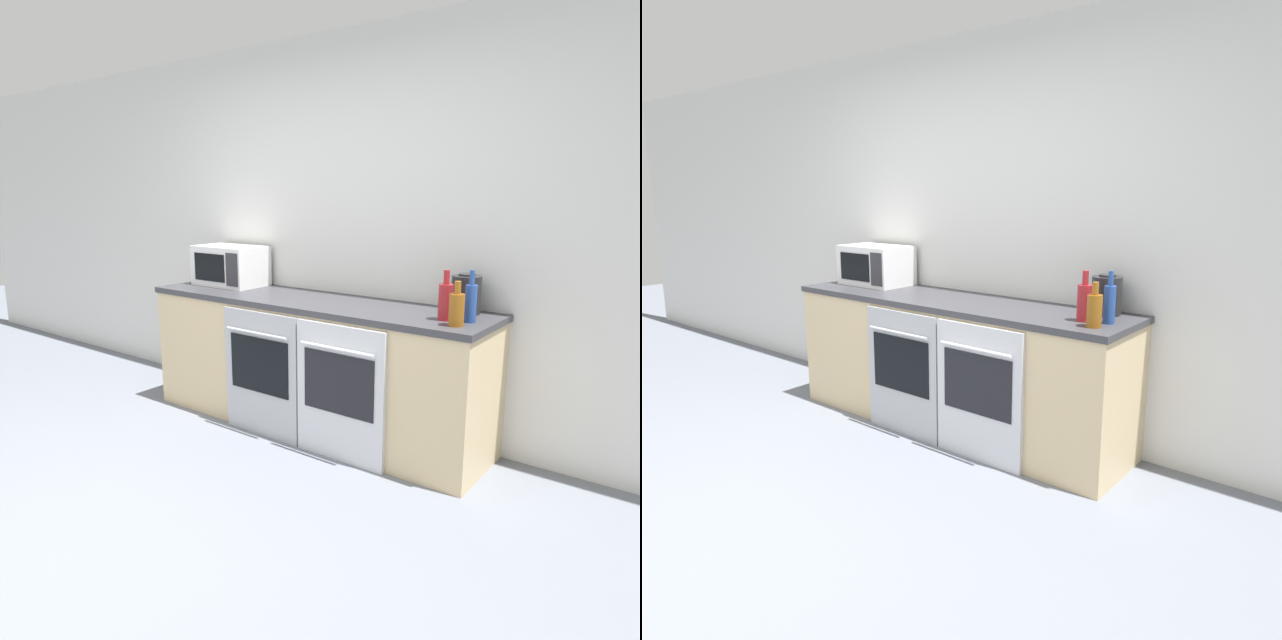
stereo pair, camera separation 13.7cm
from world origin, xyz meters
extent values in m
plane|color=slate|center=(0.00, 0.00, 0.00)|extent=(16.00, 16.00, 0.00)
cube|color=silver|center=(0.00, 2.00, 1.30)|extent=(10.00, 0.06, 2.60)
cube|color=#D1B789|center=(0.00, 1.66, 0.43)|extent=(2.44, 0.60, 0.85)
cube|color=#38383D|center=(0.00, 1.66, 0.87)|extent=(2.46, 0.63, 0.04)
cube|color=#A8AAAF|center=(-0.18, 1.35, 0.42)|extent=(0.61, 0.03, 0.84)
cube|color=black|center=(-0.18, 1.33, 0.48)|extent=(0.49, 0.01, 0.37)
cylinder|color=#A8AAAF|center=(-0.18, 1.31, 0.70)|extent=(0.50, 0.02, 0.02)
cube|color=silver|center=(0.45, 1.35, 0.42)|extent=(0.61, 0.03, 0.84)
cube|color=black|center=(0.45, 1.33, 0.48)|extent=(0.49, 0.01, 0.37)
cylinder|color=silver|center=(0.45, 1.31, 0.70)|extent=(0.50, 0.02, 0.02)
cube|color=silver|center=(-0.84, 1.76, 1.04)|extent=(0.52, 0.34, 0.30)
cube|color=black|center=(-0.89, 1.59, 1.04)|extent=(0.31, 0.01, 0.20)
cube|color=#2D2D33|center=(-0.66, 1.59, 1.04)|extent=(0.11, 0.01, 0.24)
cylinder|color=#8C5114|center=(1.08, 1.50, 0.98)|extent=(0.08, 0.08, 0.17)
cylinder|color=#8C5114|center=(1.08, 1.50, 1.10)|extent=(0.03, 0.03, 0.07)
cylinder|color=maroon|center=(0.97, 1.60, 0.99)|extent=(0.08, 0.08, 0.20)
cylinder|color=maroon|center=(0.97, 1.60, 1.13)|extent=(0.03, 0.03, 0.08)
cylinder|color=#234793|center=(1.11, 1.63, 0.99)|extent=(0.06, 0.06, 0.20)
cylinder|color=#234793|center=(1.11, 1.63, 1.14)|extent=(0.03, 0.03, 0.08)
cylinder|color=#232326|center=(0.99, 1.83, 1.00)|extent=(0.17, 0.17, 0.22)
cylinder|color=#262628|center=(0.99, 1.83, 1.12)|extent=(0.09, 0.09, 0.01)
camera|label=1|loc=(2.25, -1.27, 1.58)|focal=32.00mm
camera|label=2|loc=(2.36, -1.18, 1.58)|focal=32.00mm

